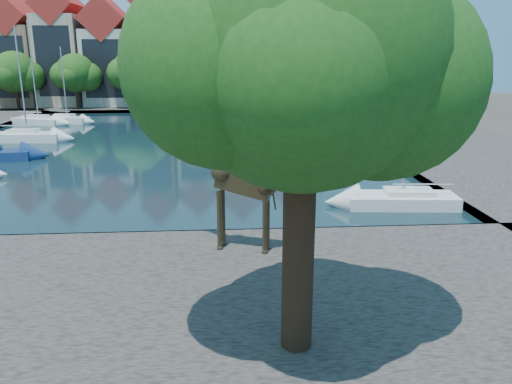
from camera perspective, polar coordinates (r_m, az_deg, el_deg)
ground at (r=22.61m, az=-18.27°, el=-5.59°), size 160.00×160.00×0.00m
water_basin at (r=45.47m, az=-11.09°, el=5.40°), size 38.00×50.00×0.08m
near_quay at (r=16.44m, az=-24.26°, el=-13.50°), size 50.00×14.00×0.50m
far_quay at (r=77.01m, az=-8.27°, el=9.77°), size 60.00×16.00×0.50m
right_quay at (r=49.05m, az=19.43°, el=5.78°), size 14.00×52.00×0.50m
plane_tree at (r=11.59m, az=5.97°, el=14.55°), size 8.32×6.40×10.62m
townhouse_west_end at (r=81.61m, az=-25.29°, el=13.81°), size 5.44×9.18×14.93m
townhouse_west_mid at (r=79.70m, az=-21.21°, el=14.86°), size 5.94×9.18×16.79m
townhouse_west_inner at (r=78.11m, az=-16.44°, el=14.61°), size 6.43×9.18×15.15m
townhouse_center at (r=77.02m, az=-11.59°, el=15.67°), size 5.44×9.18×16.93m
townhouse_east_inner at (r=76.50m, az=-6.95°, el=15.39°), size 5.94×9.18×15.79m
townhouse_east_mid at (r=76.47m, az=-1.90°, el=15.77°), size 6.43×9.18×16.65m
townhouse_east_end at (r=76.99m, az=3.12°, el=15.02°), size 5.44×9.18×14.43m
far_tree_far_west at (r=76.13m, az=-25.78°, el=12.08°), size 7.28×5.60×7.68m
far_tree_west at (r=73.62m, az=-19.85°, el=12.54°), size 6.76×5.20×7.36m
far_tree_mid_west at (r=71.90m, az=-13.56°, el=13.13°), size 7.80×6.00×8.00m
far_tree_mid_east at (r=71.06m, az=-7.01°, el=13.28°), size 7.02×5.40×7.52m
far_tree_east at (r=71.11m, az=-0.38°, el=13.48°), size 7.54×5.80×7.84m
far_tree_far_east at (r=72.06m, az=6.15°, el=13.30°), size 6.76×5.20×7.36m
giraffe_statue at (r=18.79m, az=-2.23°, el=1.42°), size 3.88×1.55×5.64m
sailboat_left_c at (r=50.20m, az=-24.64°, el=5.97°), size 6.06×2.48×10.04m
sailboat_left_d at (r=61.74m, az=-20.75°, el=7.90°), size 5.10×3.07×8.45m
sailboat_left_e at (r=62.00m, az=-23.61°, el=7.63°), size 6.36×4.24×11.22m
sailboat_right_a at (r=27.15m, az=16.34°, el=-0.59°), size 5.77×2.44×8.90m
sailboat_right_b at (r=37.80m, az=5.80°, el=4.44°), size 7.57×5.10×11.82m
sailboat_right_c at (r=46.92m, az=7.63°, el=6.70°), size 6.54×2.89×12.28m
sailboat_right_d at (r=60.99m, az=4.31°, el=8.68°), size 5.09×2.79×8.29m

